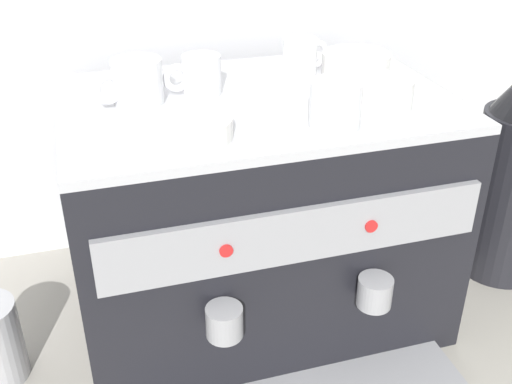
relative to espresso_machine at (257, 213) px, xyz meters
The scene contains 10 objects.
ground_plane 0.22m from the espresso_machine, 90.00° to the left, with size 4.00×4.00×0.00m, color #9E998E.
tiled_backsplash_wall 0.44m from the espresso_machine, 90.00° to the left, with size 2.80×0.03×1.00m, color silver.
espresso_machine is the anchor object (origin of this frame).
ceramic_cup_0 0.32m from the espresso_machine, 168.69° to the left, with size 0.12×0.08×0.07m.
ceramic_cup_1 0.29m from the espresso_machine, 35.65° to the left, with size 0.10×0.06×0.07m.
ceramic_cup_2 0.27m from the espresso_machine, 148.00° to the left, with size 0.10×0.07×0.07m.
ceramic_cup_3 0.30m from the espresso_machine, 58.22° to the right, with size 0.08×0.11×0.07m.
ceramic_bowl_0 0.32m from the espresso_machine, 15.01° to the left, with size 0.12×0.12×0.04m.
ceramic_bowl_1 0.32m from the espresso_machine, 25.49° to the right, with size 0.10×0.10×0.04m.
ceramic_bowl_2 0.30m from the espresso_machine, 139.08° to the right, with size 0.13×0.13×0.03m.
Camera 1 is at (-0.28, -0.94, 0.81)m, focal length 43.45 mm.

